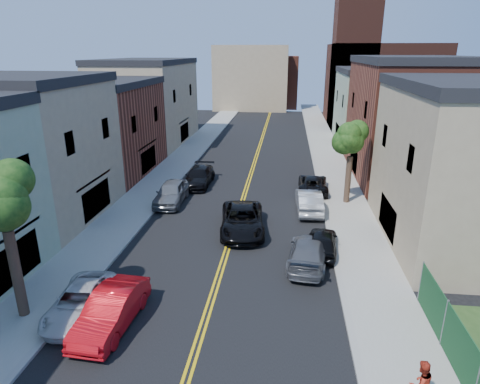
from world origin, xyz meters
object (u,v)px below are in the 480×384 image
(white_pickup, at_px, (80,301))
(grey_car_left, at_px, (171,193))
(grey_car_right, at_px, (308,252))
(black_car_right, at_px, (323,242))
(pedestrian_right, at_px, (421,384))
(silver_car_right, at_px, (309,201))
(black_suv_lane, at_px, (242,220))
(dark_car_right_far, at_px, (313,184))
(red_sedan, at_px, (111,310))
(black_car_left, at_px, (199,177))

(white_pickup, bearing_deg, grey_car_left, 84.46)
(grey_car_right, relative_size, black_car_right, 1.24)
(black_car_right, height_order, pedestrian_right, pedestrian_right)
(white_pickup, distance_m, black_car_right, 13.12)
(silver_car_right, relative_size, black_suv_lane, 0.83)
(dark_car_right_far, height_order, pedestrian_right, pedestrian_right)
(red_sedan, relative_size, black_suv_lane, 0.81)
(white_pickup, relative_size, silver_car_right, 0.95)
(black_car_left, bearing_deg, pedestrian_right, -61.14)
(pedestrian_right, bearing_deg, black_car_right, -98.69)
(red_sedan, distance_m, black_suv_lane, 11.10)
(grey_car_left, relative_size, black_car_left, 0.95)
(silver_car_right, distance_m, black_suv_lane, 5.98)
(grey_car_left, relative_size, black_suv_lane, 0.85)
(red_sedan, relative_size, dark_car_right_far, 0.94)
(grey_car_left, height_order, silver_car_right, grey_car_left)
(grey_car_right, xyz_separation_m, black_car_right, (0.90, 1.48, -0.04))
(black_car_left, bearing_deg, grey_car_right, -55.39)
(black_suv_lane, xyz_separation_m, pedestrian_right, (7.16, -13.12, 0.18))
(black_car_right, relative_size, silver_car_right, 0.82)
(white_pickup, bearing_deg, red_sedan, -25.76)
(black_suv_lane, height_order, pedestrian_right, pedestrian_right)
(white_pickup, relative_size, grey_car_right, 0.93)
(grey_car_left, relative_size, dark_car_right_far, 0.98)
(grey_car_left, xyz_separation_m, pedestrian_right, (13.07, -17.68, 0.15))
(black_car_left, relative_size, dark_car_right_far, 1.04)
(red_sedan, height_order, pedestrian_right, pedestrian_right)
(white_pickup, xyz_separation_m, grey_car_left, (0.19, 14.10, 0.20))
(black_car_right, bearing_deg, black_car_left, -44.16)
(grey_car_left, relative_size, pedestrian_right, 2.94)
(grey_car_left, height_order, grey_car_right, grey_car_left)
(dark_car_right_far, bearing_deg, white_pickup, 60.23)
(grey_car_left, xyz_separation_m, dark_car_right_far, (10.81, 3.92, -0.14))
(grey_car_right, distance_m, black_suv_lane, 5.56)
(grey_car_left, xyz_separation_m, silver_car_right, (10.30, -0.49, -0.04))
(black_car_left, relative_size, grey_car_right, 1.05)
(black_car_left, relative_size, silver_car_right, 1.07)
(red_sedan, bearing_deg, black_suv_lane, 70.20)
(red_sedan, distance_m, pedestrian_right, 11.92)
(dark_car_right_far, distance_m, pedestrian_right, 21.72)
(black_car_right, bearing_deg, white_pickup, 39.07)
(white_pickup, relative_size, dark_car_right_far, 0.92)
(black_car_left, distance_m, silver_car_right, 10.50)
(grey_car_left, bearing_deg, pedestrian_right, -54.50)
(pedestrian_right, bearing_deg, dark_car_right_far, -104.58)
(pedestrian_right, bearing_deg, black_suv_lane, -81.92)
(red_sedan, xyz_separation_m, black_car_right, (9.30, 7.81, -0.09))
(grey_car_right, xyz_separation_m, pedestrian_right, (3.16, -9.26, 0.27))
(silver_car_right, bearing_deg, dark_car_right_far, -99.10)
(black_suv_lane, bearing_deg, grey_car_left, 135.91)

